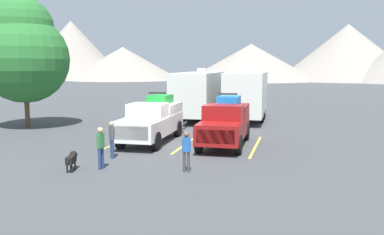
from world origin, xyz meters
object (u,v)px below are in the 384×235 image
camper_trailer_a (199,93)px  person_b (112,137)px  pickup_truck_b (225,122)px  person_a (101,145)px  person_c (186,149)px  camper_trailer_b (247,93)px  dog (72,158)px  pickup_truck_a (153,119)px

camper_trailer_a → person_b: camper_trailer_a is taller
pickup_truck_b → person_a: pickup_truck_b is taller
person_c → camper_trailer_a: bearing=101.7°
person_a → camper_trailer_b: bearing=76.4°
camper_trailer_a → camper_trailer_b: (3.45, 0.43, 0.01)m
person_b → person_c: 3.95m
pickup_truck_b → camper_trailer_b: 9.49m
camper_trailer_a → person_a: 14.99m
person_c → dog: size_ratio=1.60×
pickup_truck_b → person_b: size_ratio=3.46×
pickup_truck_a → pickup_truck_b: bearing=0.1°
camper_trailer_b → dog: bearing=-106.5°
pickup_truck_b → dog: 8.01m
pickup_truck_b → person_b: 5.89m
pickup_truck_b → camper_trailer_b: bearing=90.4°
pickup_truck_a → camper_trailer_b: 10.21m
pickup_truck_b → person_c: pickup_truck_b is taller
person_a → person_b: bearing=102.4°
camper_trailer_a → camper_trailer_b: 3.47m
person_b → dog: person_b is taller
pickup_truck_a → person_b: bearing=-95.1°
pickup_truck_a → camper_trailer_b: (3.76, 9.46, 0.83)m
pickup_truck_a → person_b: size_ratio=3.64×
person_a → person_c: size_ratio=1.06×
pickup_truck_a → camper_trailer_a: bearing=88.0°
camper_trailer_b → person_a: (-3.72, -15.38, -1.05)m
camper_trailer_a → person_b: size_ratio=5.63×
camper_trailer_a → person_c: camper_trailer_a is taller
person_c → person_a: bearing=-173.5°
pickup_truck_a → camper_trailer_b: bearing=68.3°
camper_trailer_b → person_a: 15.86m
camper_trailer_a → dog: size_ratio=9.32×
camper_trailer_a → camper_trailer_b: size_ratio=1.01×
person_a → pickup_truck_a: bearing=90.3°
person_c → person_b: bearing=158.8°
camper_trailer_b → person_c: bearing=-91.7°
pickup_truck_b → dog: bearing=-126.8°
dog → person_c: bearing=11.0°
camper_trailer_a → dog: bearing=-94.7°
camper_trailer_a → person_b: 13.21m
pickup_truck_a → person_a: 5.93m
camper_trailer_b → camper_trailer_a: bearing=-172.8°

